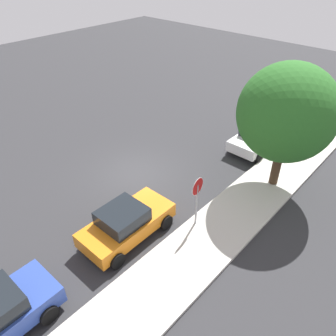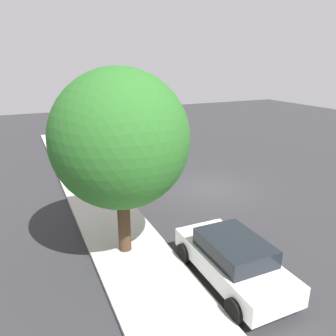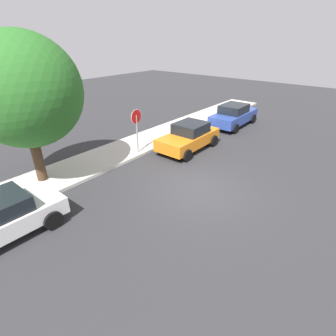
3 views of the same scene
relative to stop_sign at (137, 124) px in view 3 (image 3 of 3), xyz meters
name	(u,v)px [view 3 (image 3 of 3)]	position (x,y,z in m)	size (l,w,h in m)	color
ground_plane	(200,189)	(-0.89, -4.54, -1.69)	(60.00, 60.00, 0.00)	#2D2D30
sidewalk_curb	(114,154)	(-0.89, 0.93, -1.62)	(32.00, 2.54, 0.14)	beige
stop_sign	(137,124)	(0.00, 0.00, 0.00)	(0.77, 0.09, 2.46)	gray
parked_car_orange	(189,137)	(2.33, -1.67, -0.95)	(3.91, 1.97, 1.48)	orange
parked_car_blue	(234,115)	(7.82, -1.62, -0.92)	(4.31, 1.99, 1.52)	#2D479E
street_tree_near_corner	(25,92)	(-4.65, 1.05, 2.18)	(4.26, 4.26, 6.02)	#422D1E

